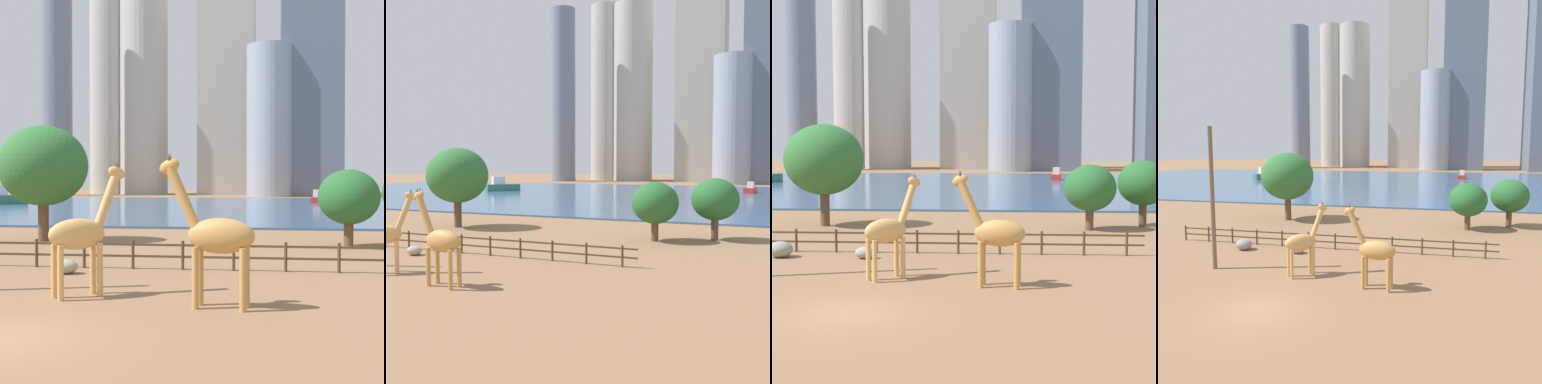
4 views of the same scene
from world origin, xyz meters
TOP-DOWN VIEW (x-y plane):
  - ground_plane at (0.00, 80.00)m, footprint 400.00×400.00m
  - harbor_water at (0.00, 77.00)m, footprint 180.00×86.00m
  - giraffe_tall at (0.42, 5.50)m, footprint 2.56×2.37m
  - giraffe_companion at (5.15, 4.29)m, footprint 3.21×1.13m
  - utility_pole at (-5.86, 5.44)m, footprint 0.28×0.28m
  - boulder_near_fence at (-6.39, 10.27)m, footprint 1.30×1.15m
  - boulder_by_pole at (-1.82, 10.24)m, footprint 1.03×0.83m
  - enclosure_fence at (-0.19, 12.00)m, footprint 26.12×0.14m
  - tree_left_large at (15.83, 24.64)m, footprint 3.76×3.76m
  - tree_center_broad at (11.56, 22.20)m, footprint 3.68×3.68m
  - tree_right_tall at (-8.00, 23.23)m, footprint 5.89×5.89m
  - boat_sailboat at (15.02, 90.28)m, footprint 2.40×5.35m
  - boat_tug at (-36.39, 76.86)m, footprint 6.95×7.25m
  - skyline_tower_needle at (-5.73, 161.76)m, footprint 16.48×14.33m
  - skyline_block_central at (-42.40, 163.73)m, footprint 12.14×12.14m
  - skyline_tower_glass at (-30.97, 161.33)m, footprint 14.49×14.49m
  - skyline_block_left at (17.71, 145.13)m, footprint 15.96×14.13m
  - skyline_block_right at (-52.90, 146.09)m, footprint 8.87×8.87m
  - skyline_block_wide at (6.97, 140.51)m, footprint 12.11×12.11m

SIDE VIEW (x-z plane):
  - ground_plane at x=0.00m, z-range 0.00..0.00m
  - harbor_water at x=0.00m, z-range 0.00..0.20m
  - boulder_by_pole at x=-1.82m, z-range 0.00..0.62m
  - boulder_near_fence at x=-6.39m, z-range 0.00..0.86m
  - enclosure_fence at x=-0.19m, z-range 0.11..1.41m
  - boat_sailboat at x=15.02m, z-range -0.17..2.11m
  - boat_tug at x=-36.39m, z-range -0.32..2.93m
  - giraffe_tall at x=0.42m, z-range -0.16..4.52m
  - giraffe_companion at x=5.15m, z-range -0.15..4.72m
  - tree_center_broad at x=11.56m, z-range 0.66..5.35m
  - tree_left_large at x=15.83m, z-range 0.76..5.72m
  - utility_pole at x=-5.86m, z-range 0.00..9.46m
  - tree_right_tall at x=-8.00m, z-range 1.15..8.80m
  - skyline_block_wide at x=6.97m, z-range 0.00..39.23m
  - skyline_block_right at x=-52.90m, z-range 0.00..62.05m
  - skyline_tower_glass at x=-30.97m, z-range 0.00..65.58m
  - skyline_block_central at x=-42.40m, z-range 0.00..66.99m
  - skyline_tower_needle at x=-5.73m, z-range 0.00..78.76m
  - skyline_block_left at x=17.71m, z-range 0.00..104.37m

